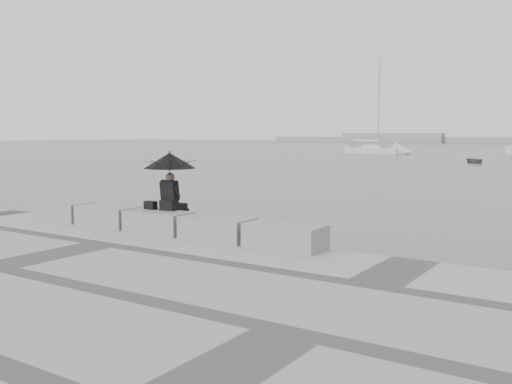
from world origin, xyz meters
The scene contains 10 objects.
ground centered at (0.00, 0.00, 0.00)m, with size 360.00×360.00×0.00m, color #484B4E.
stone_block_far_left centered at (-3.40, -0.45, 0.75)m, with size 1.60×0.80×0.50m, color slate.
stone_block_left centered at (-1.70, -0.45, 0.75)m, with size 1.60×0.80×0.50m, color slate.
stone_block_centre centered at (0.00, -0.45, 0.75)m, with size 1.60×0.80×0.50m, color slate.
stone_block_right centered at (1.70, -0.45, 0.75)m, with size 1.60×0.80×0.50m, color slate.
stone_block_far_right centered at (3.40, -0.45, 0.75)m, with size 1.60×0.80×0.50m, color slate.
seated_person centered at (0.07, -0.13, 2.02)m, with size 1.25×1.25×1.39m.
bag centered at (-0.42, -0.28, 1.10)m, with size 0.30×0.17×0.19m, color black.
sailboat_left centered at (-19.91, 63.05, 0.52)m, with size 8.22×3.79×12.90m.
dinghy centered at (-3.16, 45.89, 0.26)m, with size 3.02×1.28×0.51m, color gray.
Camera 1 is at (9.08, -10.14, 2.81)m, focal length 40.00 mm.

